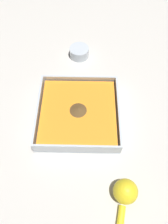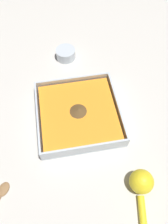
% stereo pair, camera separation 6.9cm
% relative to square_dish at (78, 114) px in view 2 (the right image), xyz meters
% --- Properties ---
extents(ground_plane, '(4.00, 4.00, 0.00)m').
position_rel_square_dish_xyz_m(ground_plane, '(0.03, -0.04, -0.02)').
color(ground_plane, beige).
extents(square_dish, '(0.26, 0.26, 0.05)m').
position_rel_square_dish_xyz_m(square_dish, '(0.00, 0.00, 0.00)').
color(square_dish, silver).
rests_on(square_dish, ground_plane).
extents(spice_bowl, '(0.07, 0.07, 0.04)m').
position_rel_square_dish_xyz_m(spice_bowl, '(0.27, 0.01, -0.00)').
color(spice_bowl, silver).
rests_on(spice_bowl, ground_plane).
extents(lemon_squeezer, '(0.22, 0.08, 0.06)m').
position_rel_square_dish_xyz_m(lemon_squeezer, '(-0.26, -0.13, 0.01)').
color(lemon_squeezer, yellow).
rests_on(lemon_squeezer, ground_plane).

